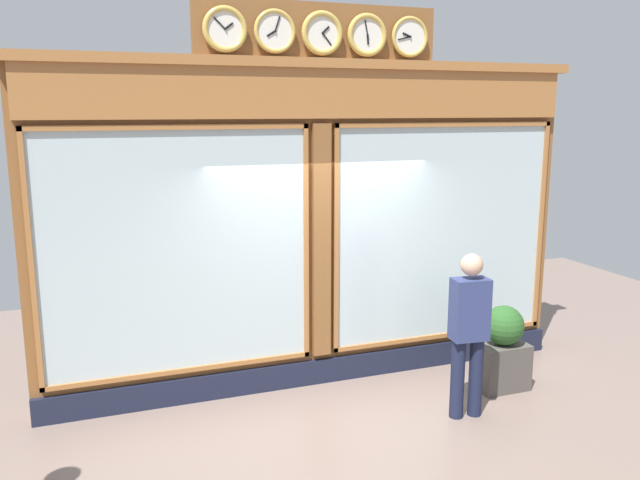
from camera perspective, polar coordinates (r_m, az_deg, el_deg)
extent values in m
cube|color=brown|center=(7.30, -0.41, 0.87)|extent=(6.07, 0.30, 3.48)
cube|color=#191E33|center=(7.60, 0.05, -11.30)|extent=(6.07, 0.08, 0.28)
cube|color=#A56936|center=(7.00, 0.12, 12.62)|extent=(5.95, 0.08, 0.51)
cube|color=#A56936|center=(7.03, 0.06, 15.12)|extent=(6.19, 0.20, 0.10)
cube|color=silver|center=(7.83, 10.69, 0.59)|extent=(2.69, 0.02, 2.47)
cube|color=#A56936|center=(7.68, 11.11, 9.82)|extent=(2.79, 0.04, 0.05)
cube|color=#A56936|center=(8.14, 10.43, -8.18)|extent=(2.79, 0.04, 0.05)
cube|color=#A56936|center=(8.59, 18.61, 1.13)|extent=(0.05, 0.04, 2.57)
cube|color=#A56936|center=(7.21, 1.40, -0.14)|extent=(0.05, 0.04, 2.57)
cube|color=silver|center=(6.80, -12.25, -1.10)|extent=(2.69, 0.02, 2.47)
cube|color=#A56936|center=(6.63, -12.68, 9.55)|extent=(2.79, 0.04, 0.05)
cube|color=#A56936|center=(7.15, -11.79, -11.03)|extent=(2.79, 0.04, 0.05)
cube|color=#A56936|center=(6.73, -23.81, -1.94)|extent=(0.05, 0.04, 2.57)
cube|color=#A56936|center=(7.09, -1.23, -0.33)|extent=(0.05, 0.04, 2.57)
cube|color=brown|center=(7.15, 0.08, -0.23)|extent=(0.20, 0.10, 2.57)
cube|color=brown|center=(7.10, -0.06, 17.47)|extent=(2.64, 0.06, 0.63)
cylinder|color=white|center=(7.43, 7.80, 17.09)|extent=(0.36, 0.02, 0.36)
torus|color=gold|center=(7.43, 7.82, 17.09)|extent=(0.43, 0.04, 0.43)
cube|color=black|center=(7.40, 7.54, 17.26)|extent=(0.10, 0.01, 0.05)
cube|color=black|center=(7.38, 7.33, 17.00)|extent=(0.15, 0.01, 0.05)
sphere|color=black|center=(7.42, 7.87, 17.10)|extent=(0.02, 0.02, 0.02)
cylinder|color=white|center=(7.21, 4.10, 17.34)|extent=(0.36, 0.02, 0.36)
torus|color=gold|center=(7.21, 4.12, 17.35)|extent=(0.45, 0.06, 0.45)
cube|color=black|center=(7.20, 4.19, 16.97)|extent=(0.03, 0.01, 0.10)
cube|color=black|center=(7.20, 4.05, 17.95)|extent=(0.04, 0.01, 0.15)
sphere|color=black|center=(7.20, 4.17, 17.36)|extent=(0.02, 0.02, 0.02)
cylinder|color=white|center=(7.02, 0.18, 17.53)|extent=(0.36, 0.02, 0.36)
torus|color=gold|center=(7.02, 0.19, 17.54)|extent=(0.45, 0.06, 0.45)
cube|color=black|center=(7.02, 0.51, 17.80)|extent=(0.08, 0.01, 0.08)
cube|color=black|center=(7.02, 0.61, 17.06)|extent=(0.11, 0.01, 0.12)
sphere|color=black|center=(7.00, 0.23, 17.55)|extent=(0.02, 0.02, 0.02)
cylinder|color=white|center=(6.86, -3.96, 17.65)|extent=(0.36, 0.02, 0.36)
torus|color=gold|center=(6.86, -3.95, 17.66)|extent=(0.43, 0.05, 0.43)
cube|color=black|center=(6.83, -4.26, 17.46)|extent=(0.09, 0.01, 0.07)
cube|color=black|center=(6.86, -3.72, 18.25)|extent=(0.06, 0.01, 0.15)
sphere|color=black|center=(6.84, -3.91, 17.67)|extent=(0.02, 0.02, 0.02)
cylinder|color=white|center=(6.74, -8.27, 17.68)|extent=(0.36, 0.02, 0.36)
torus|color=gold|center=(6.73, -8.26, 17.69)|extent=(0.44, 0.06, 0.44)
cube|color=black|center=(6.73, -7.91, 17.95)|extent=(0.09, 0.01, 0.07)
cube|color=black|center=(6.72, -8.73, 18.14)|extent=(0.12, 0.01, 0.11)
sphere|color=black|center=(6.72, -8.23, 17.70)|extent=(0.02, 0.02, 0.02)
cylinder|color=#191E38|center=(6.86, 11.85, -11.72)|extent=(0.14, 0.14, 0.82)
cylinder|color=#191E38|center=(6.94, 13.37, -11.50)|extent=(0.14, 0.14, 0.82)
cube|color=navy|center=(6.66, 12.89, -5.89)|extent=(0.38, 0.26, 0.62)
sphere|color=tan|center=(6.54, 13.06, -2.11)|extent=(0.22, 0.22, 0.22)
cube|color=#4C4742|center=(7.68, 15.50, -10.54)|extent=(0.56, 0.36, 0.52)
sphere|color=#285623|center=(7.52, 15.69, -7.15)|extent=(0.44, 0.44, 0.44)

